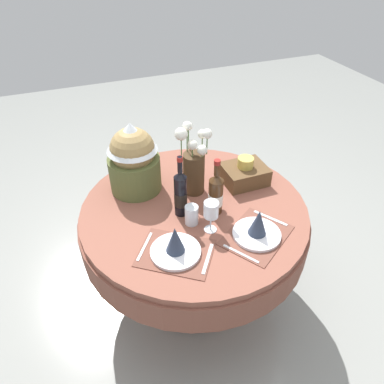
{
  "coord_description": "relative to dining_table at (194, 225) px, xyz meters",
  "views": [
    {
      "loc": [
        -0.56,
        -1.42,
        2.0
      ],
      "look_at": [
        0.0,
        0.03,
        0.81
      ],
      "focal_mm": 33.97,
      "sensor_mm": 36.0,
      "label": 1
    }
  ],
  "objects": [
    {
      "name": "dining_table",
      "position": [
        0.0,
        0.0,
        0.0
      ],
      "size": [
        1.26,
        1.26,
        0.73
      ],
      "color": "brown",
      "rests_on": "ground"
    },
    {
      "name": "wine_glass_right",
      "position": [
        0.01,
        -0.2,
        0.26
      ],
      "size": [
        0.07,
        0.07,
        0.18
      ],
      "color": "silver",
      "rests_on": "dining_table"
    },
    {
      "name": "woven_basket_side_right",
      "position": [
        0.36,
        0.11,
        0.19
      ],
      "size": [
        0.25,
        0.21,
        0.16
      ],
      "color": "brown",
      "rests_on": "dining_table"
    },
    {
      "name": "place_setting_right",
      "position": [
        0.21,
        -0.32,
        0.18
      ],
      "size": [
        0.43,
        0.4,
        0.16
      ],
      "color": "brown",
      "rests_on": "dining_table"
    },
    {
      "name": "ground",
      "position": [
        0.0,
        0.0,
        -0.6
      ],
      "size": [
        8.0,
        8.0,
        0.0
      ],
      "primitive_type": "plane",
      "color": "gray"
    },
    {
      "name": "tumbler_near_right",
      "position": [
        -0.06,
        -0.11,
        0.18
      ],
      "size": [
        0.07,
        0.07,
        0.11
      ],
      "primitive_type": "cylinder",
      "color": "silver",
      "rests_on": "dining_table"
    },
    {
      "name": "wine_bottle_left",
      "position": [
        -0.08,
        -0.02,
        0.26
      ],
      "size": [
        0.07,
        0.07,
        0.35
      ],
      "color": "black",
      "rests_on": "dining_table"
    },
    {
      "name": "place_setting_left",
      "position": [
        -0.21,
        -0.29,
        0.18
      ],
      "size": [
        0.43,
        0.41,
        0.16
      ],
      "color": "brown",
      "rests_on": "dining_table"
    },
    {
      "name": "wine_bottle_centre",
      "position": [
        0.09,
        -0.07,
        0.25
      ],
      "size": [
        0.08,
        0.08,
        0.32
      ],
      "color": "#422814",
      "rests_on": "dining_table"
    },
    {
      "name": "gift_tub_back_left",
      "position": [
        -0.25,
        0.29,
        0.35
      ],
      "size": [
        0.29,
        0.29,
        0.42
      ],
      "color": "#566033",
      "rests_on": "dining_table"
    },
    {
      "name": "flower_vase",
      "position": [
        0.05,
        0.14,
        0.31
      ],
      "size": [
        0.19,
        0.16,
        0.42
      ],
      "color": "#47331E",
      "rests_on": "dining_table"
    }
  ]
}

